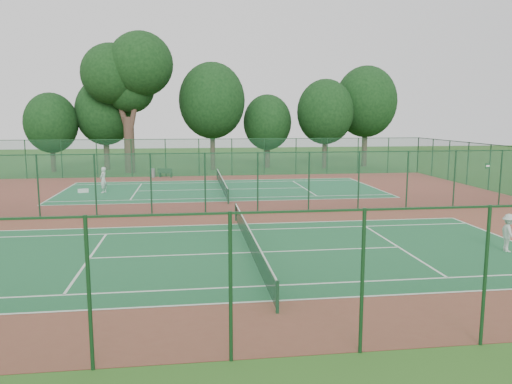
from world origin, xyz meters
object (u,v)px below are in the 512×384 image
Objects in this scene: kit_bag at (83,191)px; player_far at (103,180)px; player_near at (509,233)px; big_tree at (128,73)px; trash_bin at (153,173)px; bench at (165,173)px.

player_far is at bearing -25.95° from kit_bag.
player_near is 0.12× the size of big_tree.
player_far is 2.51× the size of kit_bag.
big_tree is (-2.42, 4.61, 9.26)m from trash_bin.
trash_bin is 10.63m from big_tree.
player_near is at bearing -57.09° from kit_bag.
bench is (4.04, 8.83, -0.52)m from player_far.
trash_bin is at bearing -171.32° from bench.
kit_bag is at bearing -98.57° from big_tree.
player_near reaches higher than kit_bag.
big_tree is (2.01, 13.31, 9.52)m from kit_bag.
player_near reaches higher than bench.
trash_bin is 1.07× the size of kit_bag.
bench is at bearing -8.29° from trash_bin.
bench is 10.19m from kit_bag.
big_tree reaches higher than player_near.
trash_bin reaches higher than kit_bag.
bench is 1.89× the size of kit_bag.
player_near is 2.11× the size of kit_bag.
big_tree is (0.49, 13.61, 8.72)m from player_far.
big_tree reaches higher than trash_bin.
kit_bag is (-4.42, -8.70, -0.26)m from trash_bin.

